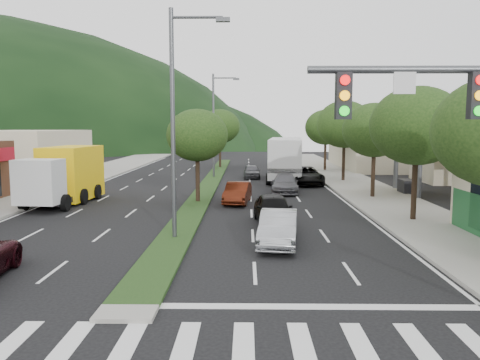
{
  "coord_description": "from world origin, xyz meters",
  "views": [
    {
      "loc": [
        3.21,
        -12.39,
        5.02
      ],
      "look_at": [
        2.89,
        9.91,
        2.45
      ],
      "focal_mm": 35.0,
      "sensor_mm": 36.0,
      "label": 1
    }
  ],
  "objects_px": {
    "car_queue_e": "(252,171)",
    "car_queue_a": "(273,209)",
    "tree_r_b": "(417,126)",
    "streetlight_near": "(177,113)",
    "car_queue_b": "(285,183)",
    "car_queue_f": "(285,162)",
    "tree_med_near": "(197,135)",
    "tree_r_d": "(344,124)",
    "sedan_silver": "(278,228)",
    "tree_r_e": "(326,127)",
    "motorhome": "(286,158)",
    "tree_r_c": "(375,130)",
    "box_truck": "(66,177)",
    "tree_med_far": "(220,126)",
    "car_queue_d": "(306,176)",
    "car_queue_c": "(238,193)",
    "streetlight_mid": "(216,120)"
  },
  "relations": [
    {
      "from": "car_queue_e",
      "to": "car_queue_a",
      "type": "bearing_deg",
      "value": -88.95
    },
    {
      "from": "tree_r_b",
      "to": "streetlight_near",
      "type": "bearing_deg",
      "value": -161.27
    },
    {
      "from": "car_queue_b",
      "to": "car_queue_f",
      "type": "height_order",
      "value": "car_queue_b"
    },
    {
      "from": "tree_med_near",
      "to": "car_queue_f",
      "type": "bearing_deg",
      "value": 73.53
    },
    {
      "from": "tree_r_d",
      "to": "sedan_silver",
      "type": "distance_m",
      "value": 24.5
    },
    {
      "from": "tree_r_d",
      "to": "tree_r_e",
      "type": "height_order",
      "value": "tree_r_d"
    },
    {
      "from": "motorhome",
      "to": "car_queue_a",
      "type": "bearing_deg",
      "value": -90.93
    },
    {
      "from": "tree_r_c",
      "to": "box_truck",
      "type": "relative_size",
      "value": 0.85
    },
    {
      "from": "tree_r_b",
      "to": "motorhome",
      "type": "xyz_separation_m",
      "value": [
        -5.18,
        18.98,
        -2.97
      ]
    },
    {
      "from": "tree_r_d",
      "to": "tree_r_e",
      "type": "distance_m",
      "value": 10.0
    },
    {
      "from": "tree_r_b",
      "to": "tree_r_c",
      "type": "height_order",
      "value": "tree_r_b"
    },
    {
      "from": "streetlight_near",
      "to": "car_queue_f",
      "type": "xyz_separation_m",
      "value": [
        7.77,
        36.98,
        -4.89
      ]
    },
    {
      "from": "tree_med_far",
      "to": "car_queue_e",
      "type": "height_order",
      "value": "tree_med_far"
    },
    {
      "from": "car_queue_d",
      "to": "car_queue_b",
      "type": "bearing_deg",
      "value": -116.34
    },
    {
      "from": "tree_med_far",
      "to": "car_queue_c",
      "type": "bearing_deg",
      "value": -84.26
    },
    {
      "from": "tree_r_c",
      "to": "car_queue_b",
      "type": "relative_size",
      "value": 1.35
    },
    {
      "from": "tree_r_e",
      "to": "car_queue_e",
      "type": "distance_m",
      "value": 11.74
    },
    {
      "from": "streetlight_mid",
      "to": "motorhome",
      "type": "xyz_separation_m",
      "value": [
        6.62,
        -2.02,
        -3.51
      ]
    },
    {
      "from": "car_queue_d",
      "to": "tree_med_far",
      "type": "bearing_deg",
      "value": 114.94
    },
    {
      "from": "tree_r_d",
      "to": "car_queue_e",
      "type": "distance_m",
      "value": 9.9
    },
    {
      "from": "car_queue_a",
      "to": "car_queue_e",
      "type": "relative_size",
      "value": 1.19
    },
    {
      "from": "streetlight_mid",
      "to": "car_queue_c",
      "type": "xyz_separation_m",
      "value": [
        2.42,
        -15.13,
        -4.9
      ]
    },
    {
      "from": "tree_r_c",
      "to": "tree_med_near",
      "type": "relative_size",
      "value": 1.08
    },
    {
      "from": "sedan_silver",
      "to": "car_queue_b",
      "type": "distance_m",
      "value": 15.87
    },
    {
      "from": "car_queue_a",
      "to": "car_queue_c",
      "type": "distance_m",
      "value": 6.8
    },
    {
      "from": "tree_r_b",
      "to": "tree_med_far",
      "type": "bearing_deg",
      "value": 110.56
    },
    {
      "from": "sedan_silver",
      "to": "tree_r_d",
      "type": "bearing_deg",
      "value": 78.65
    },
    {
      "from": "tree_r_c",
      "to": "streetlight_near",
      "type": "relative_size",
      "value": 0.65
    },
    {
      "from": "tree_r_b",
      "to": "car_queue_f",
      "type": "relative_size",
      "value": 1.46
    },
    {
      "from": "streetlight_near",
      "to": "tree_r_b",
      "type": "bearing_deg",
      "value": 18.73
    },
    {
      "from": "tree_r_e",
      "to": "tree_r_c",
      "type": "bearing_deg",
      "value": -90.0
    },
    {
      "from": "tree_r_e",
      "to": "car_queue_e",
      "type": "relative_size",
      "value": 1.77
    },
    {
      "from": "tree_r_c",
      "to": "tree_med_far",
      "type": "relative_size",
      "value": 0.93
    },
    {
      "from": "car_queue_a",
      "to": "tree_r_c",
      "type": "bearing_deg",
      "value": 45.94
    },
    {
      "from": "tree_med_far",
      "to": "tree_r_b",
      "type": "bearing_deg",
      "value": -69.44
    },
    {
      "from": "tree_med_far",
      "to": "streetlight_mid",
      "type": "xyz_separation_m",
      "value": [
        0.21,
        -11.0,
        0.58
      ]
    },
    {
      "from": "motorhome",
      "to": "box_truck",
      "type": "bearing_deg",
      "value": -133.71
    },
    {
      "from": "tree_r_d",
      "to": "car_queue_c",
      "type": "xyz_separation_m",
      "value": [
        -9.38,
        -12.13,
        -4.5
      ]
    },
    {
      "from": "car_queue_e",
      "to": "tree_r_c",
      "type": "bearing_deg",
      "value": -58.5
    },
    {
      "from": "car_queue_c",
      "to": "motorhome",
      "type": "distance_m",
      "value": 13.83
    },
    {
      "from": "tree_med_near",
      "to": "tree_med_far",
      "type": "height_order",
      "value": "tree_med_far"
    },
    {
      "from": "tree_r_c",
      "to": "car_queue_f",
      "type": "height_order",
      "value": "tree_r_c"
    },
    {
      "from": "car_queue_c",
      "to": "tree_med_near",
      "type": "bearing_deg",
      "value": -176.21
    },
    {
      "from": "tree_r_c",
      "to": "tree_med_far",
      "type": "distance_m",
      "value": 26.83
    },
    {
      "from": "car_queue_c",
      "to": "car_queue_f",
      "type": "bearing_deg",
      "value": 85.36
    },
    {
      "from": "car_queue_e",
      "to": "tree_r_d",
      "type": "bearing_deg",
      "value": -20.42
    },
    {
      "from": "tree_r_e",
      "to": "streetlight_near",
      "type": "height_order",
      "value": "streetlight_near"
    },
    {
      "from": "streetlight_near",
      "to": "car_queue_c",
      "type": "relative_size",
      "value": 2.41
    },
    {
      "from": "car_queue_f",
      "to": "tree_r_c",
      "type": "bearing_deg",
      "value": -79.52
    },
    {
      "from": "tree_r_d",
      "to": "car_queue_f",
      "type": "height_order",
      "value": "tree_r_d"
    }
  ]
}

